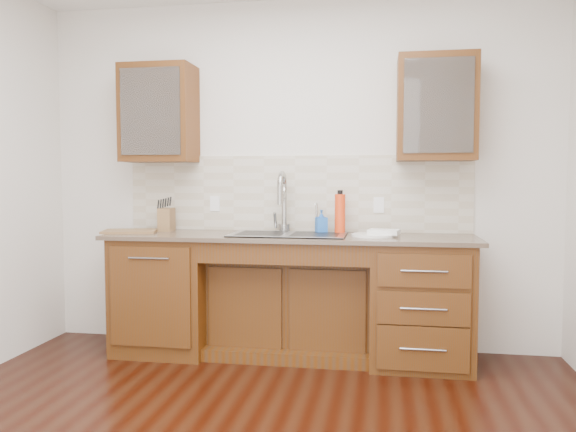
% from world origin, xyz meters
% --- Properties ---
extents(wall_back, '(4.00, 0.10, 2.70)m').
position_xyz_m(wall_back, '(0.00, 1.80, 1.35)').
color(wall_back, silver).
rests_on(wall_back, ground).
extents(base_cabinet_left, '(0.70, 0.62, 0.88)m').
position_xyz_m(base_cabinet_left, '(-0.95, 1.44, 0.44)').
color(base_cabinet_left, '#593014').
rests_on(base_cabinet_left, ground).
extents(base_cabinet_center, '(1.20, 0.44, 0.70)m').
position_xyz_m(base_cabinet_center, '(0.00, 1.53, 0.35)').
color(base_cabinet_center, '#593014').
rests_on(base_cabinet_center, ground).
extents(base_cabinet_right, '(0.70, 0.62, 0.88)m').
position_xyz_m(base_cabinet_right, '(0.95, 1.44, 0.44)').
color(base_cabinet_right, '#593014').
rests_on(base_cabinet_right, ground).
extents(countertop, '(2.70, 0.65, 0.03)m').
position_xyz_m(countertop, '(0.00, 1.43, 0.90)').
color(countertop, '#84705B').
rests_on(countertop, base_cabinet_left).
extents(backsplash, '(2.70, 0.02, 0.59)m').
position_xyz_m(backsplash, '(0.00, 1.74, 1.21)').
color(backsplash, beige).
rests_on(backsplash, wall_back).
extents(sink, '(0.84, 0.46, 0.19)m').
position_xyz_m(sink, '(0.00, 1.41, 0.83)').
color(sink, '#9E9EA5').
rests_on(sink, countertop).
extents(faucet, '(0.04, 0.04, 0.40)m').
position_xyz_m(faucet, '(-0.07, 1.64, 1.11)').
color(faucet, '#999993').
rests_on(faucet, countertop).
extents(filter_tap, '(0.02, 0.02, 0.24)m').
position_xyz_m(filter_tap, '(0.18, 1.65, 1.03)').
color(filter_tap, '#999993').
rests_on(filter_tap, countertop).
extents(upper_cabinet_left, '(0.55, 0.34, 0.75)m').
position_xyz_m(upper_cabinet_left, '(-1.05, 1.58, 1.83)').
color(upper_cabinet_left, '#593014').
rests_on(upper_cabinet_left, wall_back).
extents(upper_cabinet_right, '(0.55, 0.34, 0.75)m').
position_xyz_m(upper_cabinet_right, '(1.05, 1.58, 1.83)').
color(upper_cabinet_right, '#593014').
rests_on(upper_cabinet_right, wall_back).
extents(outlet_left, '(0.08, 0.01, 0.12)m').
position_xyz_m(outlet_left, '(-0.65, 1.73, 1.12)').
color(outlet_left, white).
rests_on(outlet_left, backsplash).
extents(outlet_right, '(0.08, 0.01, 0.12)m').
position_xyz_m(outlet_right, '(0.65, 1.73, 1.12)').
color(outlet_right, white).
rests_on(outlet_right, backsplash).
extents(soap_bottle, '(0.10, 0.11, 0.18)m').
position_xyz_m(soap_bottle, '(0.22, 1.59, 1.00)').
color(soap_bottle, blue).
rests_on(soap_bottle, countertop).
extents(water_bottle, '(0.10, 0.10, 0.30)m').
position_xyz_m(water_bottle, '(0.36, 1.58, 1.06)').
color(water_bottle, red).
rests_on(water_bottle, countertop).
extents(plate, '(0.31, 0.31, 0.02)m').
position_xyz_m(plate, '(0.61, 1.42, 0.92)').
color(plate, white).
rests_on(plate, countertop).
extents(dish_towel, '(0.24, 0.19, 0.03)m').
position_xyz_m(dish_towel, '(0.69, 1.44, 0.94)').
color(dish_towel, white).
rests_on(dish_towel, plate).
extents(knife_block, '(0.11, 0.17, 0.18)m').
position_xyz_m(knife_block, '(-1.00, 1.58, 1.00)').
color(knife_block, brown).
rests_on(knife_block, countertop).
extents(cutting_board, '(0.45, 0.37, 0.02)m').
position_xyz_m(cutting_board, '(-1.23, 1.41, 0.92)').
color(cutting_board, '#8C5E3A').
rests_on(cutting_board, countertop).
extents(cup_left_a, '(0.16, 0.16, 0.10)m').
position_xyz_m(cup_left_a, '(-1.11, 1.58, 1.77)').
color(cup_left_a, silver).
rests_on(cup_left_a, upper_cabinet_left).
extents(cup_left_b, '(0.13, 0.13, 0.09)m').
position_xyz_m(cup_left_b, '(-0.95, 1.58, 1.77)').
color(cup_left_b, white).
rests_on(cup_left_b, upper_cabinet_left).
extents(cup_right_a, '(0.16, 0.16, 0.10)m').
position_xyz_m(cup_right_a, '(0.91, 1.58, 1.78)').
color(cup_right_a, white).
rests_on(cup_right_a, upper_cabinet_right).
extents(cup_right_b, '(0.13, 0.13, 0.10)m').
position_xyz_m(cup_right_b, '(1.15, 1.58, 1.77)').
color(cup_right_b, white).
rests_on(cup_right_b, upper_cabinet_right).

